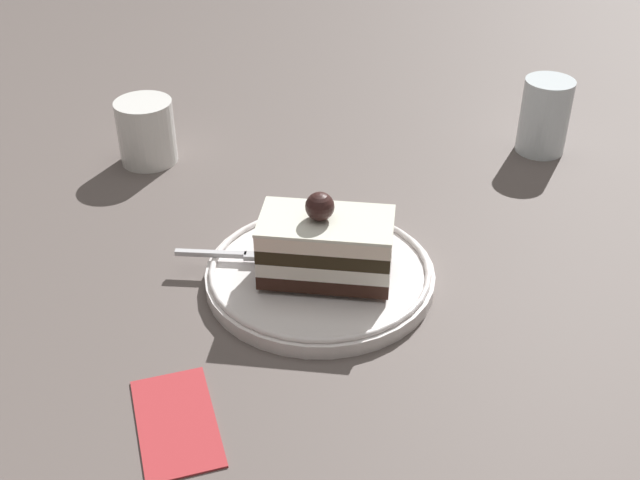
{
  "coord_description": "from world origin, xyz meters",
  "views": [
    {
      "loc": [
        0.61,
        0.04,
        0.46
      ],
      "look_at": [
        0.01,
        -0.03,
        0.05
      ],
      "focal_mm": 44.3,
      "sensor_mm": 36.0,
      "label": 1
    }
  ],
  "objects_px": {
    "fork": "(237,253)",
    "drink_glass_far": "(544,120)",
    "cake_slice": "(326,246)",
    "drink_glass_near": "(147,135)",
    "dessert_plate": "(320,274)",
    "folded_napkin": "(176,421)"
  },
  "relations": [
    {
      "from": "fork",
      "to": "drink_glass_far",
      "type": "xyz_separation_m",
      "value": [
        -0.29,
        0.33,
        0.02
      ]
    },
    {
      "from": "cake_slice",
      "to": "drink_glass_near",
      "type": "xyz_separation_m",
      "value": [
        -0.23,
        -0.24,
        -0.02
      ]
    },
    {
      "from": "fork",
      "to": "dessert_plate",
      "type": "bearing_deg",
      "value": 83.31
    },
    {
      "from": "fork",
      "to": "drink_glass_far",
      "type": "relative_size",
      "value": 1.22
    },
    {
      "from": "cake_slice",
      "to": "drink_glass_near",
      "type": "relative_size",
      "value": 1.59
    },
    {
      "from": "dessert_plate",
      "to": "drink_glass_near",
      "type": "bearing_deg",
      "value": -133.76
    },
    {
      "from": "dessert_plate",
      "to": "cake_slice",
      "type": "distance_m",
      "value": 0.04
    },
    {
      "from": "fork",
      "to": "folded_napkin",
      "type": "bearing_deg",
      "value": -2.81
    },
    {
      "from": "dessert_plate",
      "to": "fork",
      "type": "relative_size",
      "value": 1.94
    },
    {
      "from": "cake_slice",
      "to": "fork",
      "type": "height_order",
      "value": "cake_slice"
    },
    {
      "from": "fork",
      "to": "folded_napkin",
      "type": "distance_m",
      "value": 0.2
    },
    {
      "from": "dessert_plate",
      "to": "drink_glass_far",
      "type": "relative_size",
      "value": 2.37
    },
    {
      "from": "cake_slice",
      "to": "dessert_plate",
      "type": "bearing_deg",
      "value": -149.52
    },
    {
      "from": "dessert_plate",
      "to": "drink_glass_far",
      "type": "distance_m",
      "value": 0.39
    },
    {
      "from": "fork",
      "to": "drink_glass_far",
      "type": "distance_m",
      "value": 0.44
    },
    {
      "from": "drink_glass_far",
      "to": "folded_napkin",
      "type": "relative_size",
      "value": 0.85
    },
    {
      "from": "drink_glass_near",
      "to": "drink_glass_far",
      "type": "height_order",
      "value": "drink_glass_far"
    },
    {
      "from": "dessert_plate",
      "to": "folded_napkin",
      "type": "bearing_deg",
      "value": -25.59
    },
    {
      "from": "fork",
      "to": "drink_glass_near",
      "type": "height_order",
      "value": "drink_glass_near"
    },
    {
      "from": "dessert_plate",
      "to": "drink_glass_near",
      "type": "relative_size",
      "value": 2.84
    },
    {
      "from": "fork",
      "to": "cake_slice",
      "type": "bearing_deg",
      "value": 76.87
    },
    {
      "from": "drink_glass_far",
      "to": "folded_napkin",
      "type": "distance_m",
      "value": 0.6
    }
  ]
}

